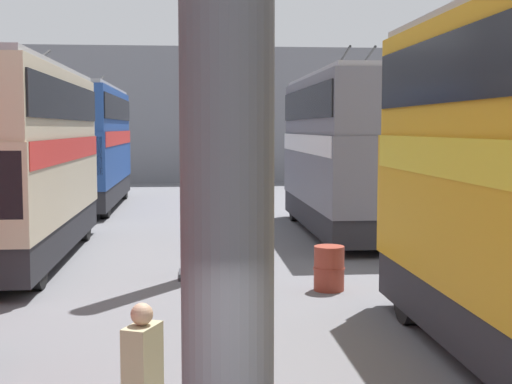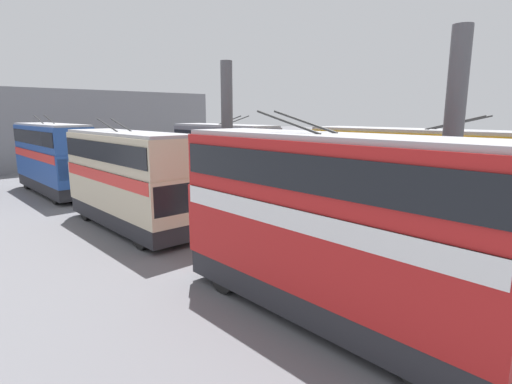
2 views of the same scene
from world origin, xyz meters
The scene contains 11 objects.
ground_plane centered at (0.00, 0.00, 0.00)m, with size 240.00×240.00×0.00m, color slate.
depot_back_wall centered at (40.12, 0.00, 4.05)m, with size 0.50×36.00×8.09m.
support_column_near centered at (1.68, 0.00, 3.99)m, with size 1.07×1.07×8.22m.
support_column_far centered at (12.83, 0.00, 3.99)m, with size 1.07×1.07×8.22m.
bus_left_near centered at (4.66, -4.44, 2.83)m, with size 10.89×2.54×5.60m.
bus_left_far centered at (18.87, -4.44, 2.78)m, with size 9.12×2.54×5.53m.
bus_right_near centered at (2.98, 4.44, 2.93)m, with size 9.62×2.54×5.76m.
bus_right_mid centered at (15.11, 4.44, 2.74)m, with size 9.38×2.54×5.42m.
bus_right_far centered at (27.01, 4.44, 2.83)m, with size 10.01×2.54×5.57m.
person_aisle_midway centered at (3.89, 0.70, 0.86)m, with size 0.48×0.39×1.63m.
oil_drum centered at (11.23, -2.52, 0.45)m, with size 0.64×0.64×0.90m.
Camera 2 is at (-3.34, 12.84, 5.66)m, focal length 28.00 mm.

